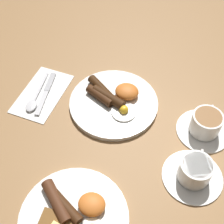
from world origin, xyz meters
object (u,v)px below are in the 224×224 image
(knife, at_px, (47,91))
(spoon, at_px, (34,101))
(breakfast_plate_far, at_px, (74,218))
(teacup_far, at_px, (194,172))
(breakfast_plate_near, at_px, (114,101))
(teacup_near, at_px, (205,125))

(knife, height_order, spoon, spoon)
(knife, bearing_deg, breakfast_plate_far, 26.30)
(teacup_far, bearing_deg, breakfast_plate_far, 35.51)
(teacup_far, relative_size, spoon, 0.94)
(breakfast_plate_far, relative_size, teacup_far, 1.66)
(teacup_far, bearing_deg, spoon, -13.92)
(breakfast_plate_near, relative_size, teacup_near, 1.76)
(breakfast_plate_far, height_order, spoon, breakfast_plate_far)
(teacup_near, relative_size, spoon, 0.92)
(spoon, bearing_deg, breakfast_plate_near, 101.88)
(teacup_far, xyz_separation_m, spoon, (0.50, -0.12, -0.02))
(breakfast_plate_near, distance_m, breakfast_plate_far, 0.37)
(breakfast_plate_near, distance_m, knife, 0.22)
(teacup_far, distance_m, spoon, 0.52)
(teacup_near, relative_size, teacup_far, 0.98)
(breakfast_plate_near, bearing_deg, spoon, 14.56)
(breakfast_plate_near, bearing_deg, teacup_near, 173.46)
(breakfast_plate_far, xyz_separation_m, teacup_far, (-0.26, -0.19, 0.01))
(teacup_near, bearing_deg, spoon, 3.40)
(knife, bearing_deg, spoon, -26.78)
(breakfast_plate_far, relative_size, teacup_near, 1.70)
(breakfast_plate_far, bearing_deg, spoon, -52.16)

